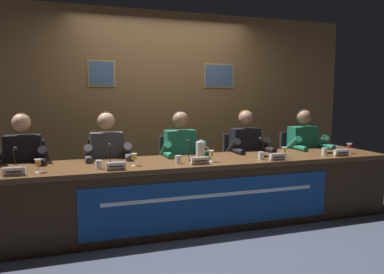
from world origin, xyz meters
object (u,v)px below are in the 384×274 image
Objects in this scene: panelist_right at (248,151)px; microphone_center at (191,153)px; conference_table at (196,181)px; microphone_right at (263,150)px; panelist_far_left at (23,162)px; chair_left at (107,178)px; panelist_left at (108,158)px; microphone_left at (111,158)px; panelist_center at (182,154)px; juice_glass_far_right at (349,146)px; water_cup_center at (178,160)px; nameplate_right at (278,157)px; microphone_far_left at (15,163)px; juice_glass_center at (211,154)px; water_pitcher_central at (200,150)px; panelist_far_right at (306,148)px; nameplate_center at (200,161)px; chair_far_left at (27,184)px; chair_center at (178,173)px; nameplate_far_right at (341,153)px; juice_glass_left at (134,157)px; chair_right at (240,169)px; water_cup_far_right at (324,152)px; water_cup_left at (99,165)px; juice_glass_far_left at (38,163)px; chair_far_right at (297,165)px; water_cup_right at (261,156)px; juice_glass_right at (284,150)px; nameplate_far_left at (14,171)px; microphone_far_right at (328,147)px; nameplate_left at (116,166)px.

microphone_center is at bearing -155.27° from panelist_right.
microphone_right is at bearing 4.38° from conference_table.
chair_left is at bearing 12.94° from panelist_far_left.
microphone_left is at bearing -90.71° from panelist_left.
panelist_left is 0.46m from microphone_left.
panelist_center is 2.03m from juice_glass_far_right.
chair_left reaches higher than water_cup_center.
microphone_far_left is at bearing 174.07° from nameplate_right.
juice_glass_center is 1.00× the size of juice_glass_far_right.
chair_left is at bearing 140.87° from conference_table.
panelist_left is at bearing 160.99° from water_pitcher_central.
panelist_far_right is at bearing 9.93° from microphone_left.
water_cup_center reaches higher than nameplate_center.
chair_center is at bearing 0.00° from chair_far_left.
panelist_left reaches higher than nameplate_far_right.
juice_glass_far_right is at bearing -0.64° from juice_glass_left.
juice_glass_left is 0.14× the size of chair_right.
microphone_left is at bearing -27.90° from panelist_far_left.
nameplate_center is at bearing 177.55° from nameplate_right.
chair_far_left reaches higher than water_cup_far_right.
water_cup_left is at bearing -178.98° from juice_glass_center.
water_cup_far_right is (2.46, -0.11, -0.04)m from microphone_left.
juice_glass_far_left is 3.12m from water_cup_far_right.
panelist_far_left is 9.99× the size of juice_glass_center.
panelist_far_left is 5.73× the size of microphone_center.
panelist_far_right is at bearing 0.00° from panelist_left.
juice_glass_left is (1.09, -0.54, 0.08)m from panelist_far_left.
microphone_center is at bearing 6.78° from juice_glass_far_left.
chair_right reaches higher than water_cup_center.
chair_far_right is 7.35× the size of juice_glass_far_right.
microphone_right is at bearing -144.18° from chair_far_right.
water_cup_right is at bearing -13.97° from panelist_far_left.
juice_glass_right is at bearing -0.24° from juice_glass_far_left.
panelist_far_right reaches higher than nameplate_far_left.
microphone_far_right reaches higher than juice_glass_far_left.
nameplate_center is at bearing -147.97° from juice_glass_center.
conference_table is at bearing -39.13° from chair_left.
microphone_center is 0.24× the size of chair_right.
panelist_left reaches higher than chair_right.
water_cup_center is at bearing -48.95° from chair_left.
chair_right is 0.96m from nameplate_right.
nameplate_far_right is 0.87× the size of microphone_far_right.
juice_glass_far_right is (2.15, -0.00, 0.05)m from water_cup_center.
nameplate_far_left is 1.87m from juice_glass_center.
microphone_left is at bearing 171.72° from nameplate_right.
nameplate_far_left is 3.67m from juice_glass_far_right.
juice_glass_far_right reaches higher than nameplate_left.
nameplate_far_right is (3.26, -0.10, -0.05)m from juice_glass_far_left.
juice_glass_far_right is (1.95, -0.77, 0.36)m from chair_center.
panelist_far_right is (3.48, -0.20, 0.28)m from chair_far_left.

